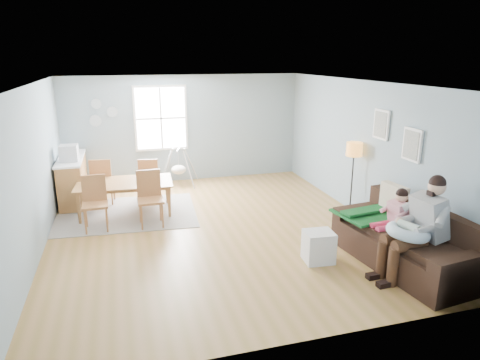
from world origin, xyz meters
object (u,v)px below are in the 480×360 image
object	(u,v)px
dining_table	(126,198)
counter	(73,179)
sofa	(406,245)
monitor	(69,153)
toddler	(394,213)
chair_se	(150,194)
father	(418,225)
chair_sw	(95,199)
floor_lamp	(354,156)
chair_nw	(102,178)
storage_cube	(318,247)
baby_swing	(179,169)
chair_ne	(149,177)

from	to	relation	value
dining_table	counter	xyz separation A→B (m)	(-1.10, 1.18, 0.17)
sofa	monitor	distance (m)	6.84
toddler	chair_se	bearing A→B (deg)	143.97
father	dining_table	distance (m)	5.59
chair_se	chair_sw	bearing A→B (deg)	176.31
floor_lamp	chair_se	xyz separation A→B (m)	(-3.95, 0.63, -0.64)
floor_lamp	monitor	xyz separation A→B (m)	(-5.49, 2.19, -0.08)
sofa	toddler	xyz separation A→B (m)	(-0.11, 0.21, 0.47)
sofa	chair_nw	world-z (taller)	chair_nw
floor_lamp	storage_cube	world-z (taller)	floor_lamp
toddler	chair_sw	size ratio (longest dim) A/B	0.93
storage_cube	toddler	bearing A→B (deg)	-13.35
chair_sw	father	bearing A→B (deg)	-35.06
toddler	dining_table	size ratio (longest dim) A/B	0.49
chair_sw	chair_nw	size ratio (longest dim) A/B	0.98
storage_cube	chair_se	world-z (taller)	chair_se
sofa	baby_swing	distance (m)	5.97
chair_ne	baby_swing	bearing A→B (deg)	54.28
chair_sw	counter	xyz separation A→B (m)	(-0.54, 1.83, -0.08)
sofa	storage_cube	world-z (taller)	sofa
toddler	chair_ne	distance (m)	5.27
chair_nw	monitor	size ratio (longest dim) A/B	2.77
sofa	monitor	size ratio (longest dim) A/B	6.48
father	dining_table	size ratio (longest dim) A/B	0.80
chair_sw	monitor	world-z (taller)	monitor
counter	chair_nw	bearing A→B (deg)	-35.46
toddler	sofa	bearing A→B (deg)	-61.86
monitor	chair_se	bearing A→B (deg)	-45.40
chair_se	counter	distance (m)	2.45
father	toddler	distance (m)	0.56
toddler	floor_lamp	distance (m)	2.05
father	baby_swing	world-z (taller)	father
sofa	chair_ne	xyz separation A→B (m)	(-3.58, 4.17, 0.24)
floor_lamp	counter	bearing A→B (deg)	155.32
chair_ne	monitor	xyz separation A→B (m)	(-1.63, 0.18, 0.60)
counter	baby_swing	distance (m)	2.52
father	floor_lamp	world-z (taller)	father
monitor	storage_cube	bearing A→B (deg)	-44.42
chair_sw	baby_swing	xyz separation A→B (m)	(1.90, 2.43, -0.18)
storage_cube	chair_nw	bearing A→B (deg)	131.52
sofa	storage_cube	bearing A→B (deg)	159.04
storage_cube	chair_ne	size ratio (longest dim) A/B	0.50
storage_cube	floor_lamp	bearing A→B (deg)	47.71
floor_lamp	monitor	world-z (taller)	floor_lamp
dining_table	chair_nw	xyz separation A→B (m)	(-0.46, 0.72, 0.26)
counter	monitor	bearing A→B (deg)	-87.72
chair_sw	chair_nw	bearing A→B (deg)	85.90
sofa	chair_ne	bearing A→B (deg)	130.61
chair_nw	storage_cube	bearing A→B (deg)	-48.48
chair_nw	baby_swing	size ratio (longest dim) A/B	0.94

